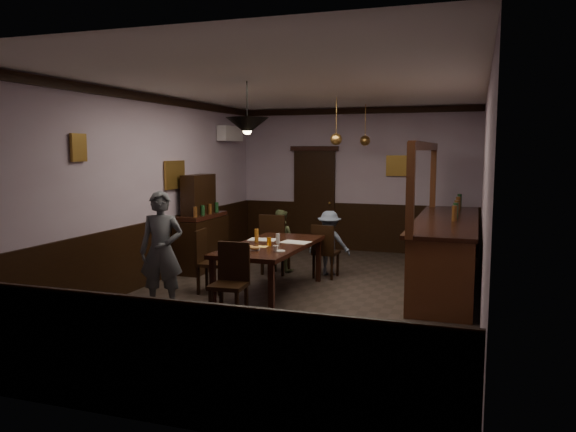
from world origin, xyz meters
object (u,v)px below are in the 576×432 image
at_px(bar_counter, 447,250).
at_px(chair_side, 208,258).
at_px(coffee_cup, 276,248).
at_px(soda_can, 269,241).
at_px(pendant_iron, 247,126).
at_px(pendant_brass_mid, 336,139).
at_px(dining_table, 271,248).
at_px(person_seated_right, 329,243).
at_px(pendant_brass_far, 365,141).
at_px(person_seated_left, 280,240).
at_px(chair_far_right, 325,249).
at_px(sideboard, 201,232).
at_px(chair_near, 231,278).
at_px(person_standing, 161,251).
at_px(chair_far_left, 274,242).

bearing_deg(bar_counter, chair_side, -155.47).
distance_m(coffee_cup, soda_can, 0.51).
distance_m(pendant_iron, pendant_brass_mid, 2.65).
height_order(dining_table, person_seated_right, person_seated_right).
height_order(coffee_cup, pendant_brass_far, pendant_brass_far).
distance_m(person_seated_left, pendant_brass_far, 2.74).
bearing_deg(chair_far_right, bar_counter, -173.67).
bearing_deg(soda_can, chair_side, -176.26).
xyz_separation_m(soda_can, sideboard, (-1.81, 1.38, -0.13)).
distance_m(coffee_cup, sideboard, 2.75).
bearing_deg(coffee_cup, chair_near, -111.55).
xyz_separation_m(soda_can, bar_counter, (2.40, 1.47, -0.24)).
xyz_separation_m(chair_far_right, pendant_brass_far, (0.25, 2.07, 1.81)).
height_order(chair_side, soda_can, chair_side).
xyz_separation_m(person_standing, coffee_cup, (1.36, 0.66, 0.01)).
xyz_separation_m(person_standing, soda_can, (1.10, 1.10, 0.02)).
xyz_separation_m(chair_far_left, sideboard, (-1.37, -0.02, 0.11)).
relative_size(dining_table, coffee_cup, 27.81).
height_order(chair_side, person_standing, person_standing).
bearing_deg(chair_far_right, dining_table, 73.24).
height_order(chair_side, pendant_brass_far, pendant_brass_far).
height_order(sideboard, bar_counter, bar_counter).
distance_m(person_seated_left, person_seated_right, 0.90).
bearing_deg(chair_near, sideboard, 120.91).
xyz_separation_m(person_seated_left, pendant_iron, (0.39, -2.36, 1.88)).
relative_size(chair_far_left, coffee_cup, 12.96).
bearing_deg(coffee_cup, dining_table, 117.96).
distance_m(chair_near, person_standing, 1.08).
distance_m(chair_far_left, pendant_iron, 2.81).
bearing_deg(dining_table, soda_can, -80.00).
xyz_separation_m(person_seated_right, coffee_cup, (-0.21, -2.10, 0.25)).
relative_size(chair_far_right, pendant_brass_mid, 1.11).
bearing_deg(person_seated_left, pendant_brass_far, -114.53).
bearing_deg(chair_side, dining_table, -83.93).
xyz_separation_m(chair_far_left, person_seated_left, (0.00, 0.29, -0.02)).
xyz_separation_m(chair_side, coffee_cup, (1.21, -0.38, 0.28)).
height_order(chair_far_right, bar_counter, bar_counter).
bearing_deg(sideboard, chair_far_left, 0.93).
distance_m(dining_table, person_seated_left, 1.62).
relative_size(chair_near, person_seated_left, 0.89).
bearing_deg(chair_far_right, pendant_brass_mid, -91.27).
height_order(coffee_cup, bar_counter, bar_counter).
distance_m(person_standing, pendant_brass_mid, 3.73).
xyz_separation_m(coffee_cup, pendant_brass_far, (0.45, 3.90, 1.50)).
bearing_deg(person_standing, pendant_iron, 5.92).
height_order(sideboard, pendant_iron, pendant_iron).
bearing_deg(coffee_cup, pendant_brass_far, 84.92).
bearing_deg(chair_far_left, chair_near, 95.91).
height_order(chair_near, chair_side, chair_near).
relative_size(chair_far_right, coffee_cup, 11.24).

